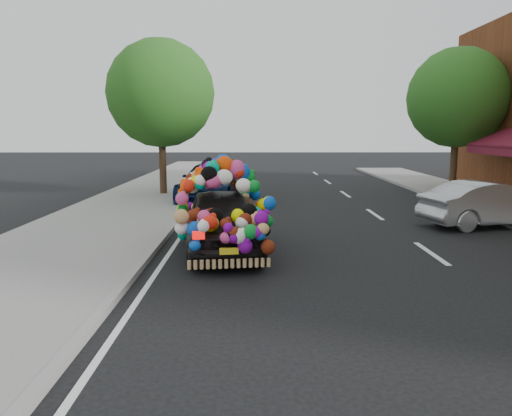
{
  "coord_description": "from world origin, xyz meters",
  "views": [
    {
      "loc": [
        -0.21,
        -10.36,
        2.6
      ],
      "look_at": [
        -0.15,
        0.5,
        0.91
      ],
      "focal_mm": 35.0,
      "sensor_mm": 36.0,
      "label": 1
    }
  ],
  "objects": [
    {
      "name": "silver_hatchback",
      "position": [
        6.23,
        3.03,
        0.62
      ],
      "size": [
        3.97,
        2.22,
        1.24
      ],
      "primitive_type": "imported",
      "rotation": [
        0.0,
        0.0,
        1.83
      ],
      "color": "#A0A1A7",
      "rests_on": "ground"
    },
    {
      "name": "sidewalk",
      "position": [
        -4.3,
        0.0,
        0.06
      ],
      "size": [
        4.0,
        60.0,
        0.12
      ],
      "primitive_type": "cube",
      "color": "gray",
      "rests_on": "ground"
    },
    {
      "name": "kerb",
      "position": [
        -2.35,
        0.0,
        0.07
      ],
      "size": [
        0.15,
        60.0,
        0.13
      ],
      "primitive_type": "cube",
      "color": "gray",
      "rests_on": "ground"
    },
    {
      "name": "plush_art_car",
      "position": [
        -0.89,
        0.25,
        1.01
      ],
      "size": [
        2.44,
        4.33,
        1.98
      ],
      "rotation": [
        0.0,
        0.0,
        0.13
      ],
      "color": "black",
      "rests_on": "ground"
    },
    {
      "name": "navy_sedan",
      "position": [
        -1.8,
        8.26,
        0.69
      ],
      "size": [
        2.47,
        4.92,
        1.37
      ],
      "primitive_type": "imported",
      "rotation": [
        0.0,
        0.0,
        -0.12
      ],
      "color": "black",
      "rests_on": "ground"
    },
    {
      "name": "tree_far_b",
      "position": [
        8.0,
        10.0,
        3.89
      ],
      "size": [
        4.0,
        4.0,
        5.9
      ],
      "color": "#332114",
      "rests_on": "ground"
    },
    {
      "name": "tree_near_sidewalk",
      "position": [
        -3.8,
        9.5,
        4.02
      ],
      "size": [
        4.2,
        4.2,
        6.13
      ],
      "color": "#332114",
      "rests_on": "ground"
    },
    {
      "name": "ground",
      "position": [
        0.0,
        0.0,
        0.0
      ],
      "size": [
        100.0,
        100.0,
        0.0
      ],
      "primitive_type": "plane",
      "color": "black",
      "rests_on": "ground"
    },
    {
      "name": "lane_markings",
      "position": [
        3.6,
        0.0,
        0.01
      ],
      "size": [
        6.0,
        50.0,
        0.01
      ],
      "primitive_type": null,
      "color": "silver",
      "rests_on": "ground"
    }
  ]
}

